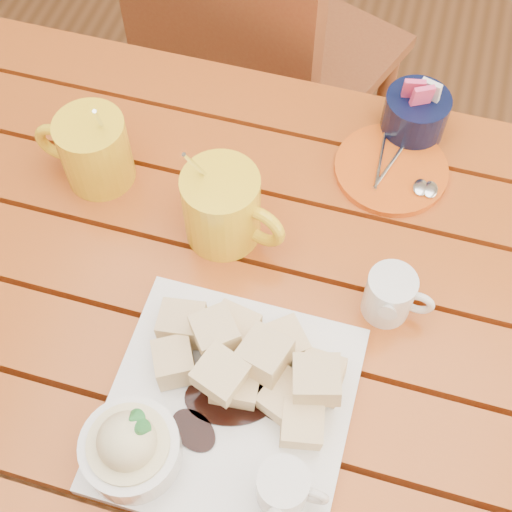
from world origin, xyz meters
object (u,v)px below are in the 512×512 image
(dessert_plate, at_px, (213,409))
(chair_far, at_px, (252,56))
(coffee_mug_right, at_px, (224,207))
(table, at_px, (237,333))
(coffee_mug_left, at_px, (93,150))
(orange_saucer, at_px, (392,169))

(dessert_plate, bearing_deg, chair_far, 103.24)
(coffee_mug_right, bearing_deg, chair_far, 117.25)
(table, xyz_separation_m, coffee_mug_right, (-0.04, 0.09, 0.17))
(dessert_plate, height_order, coffee_mug_left, coffee_mug_left)
(table, relative_size, dessert_plate, 4.28)
(table, height_order, orange_saucer, orange_saucer)
(table, height_order, coffee_mug_left, coffee_mug_left)
(coffee_mug_left, relative_size, orange_saucer, 0.99)
(orange_saucer, bearing_deg, dessert_plate, -107.77)
(dessert_plate, bearing_deg, coffee_mug_left, 131.97)
(table, xyz_separation_m, chair_far, (-0.17, 0.65, -0.12))
(coffee_mug_left, height_order, orange_saucer, coffee_mug_left)
(dessert_plate, bearing_deg, coffee_mug_right, 104.52)
(dessert_plate, distance_m, chair_far, 0.87)
(chair_far, bearing_deg, orange_saucer, 149.77)
(coffee_mug_left, bearing_deg, dessert_plate, -48.11)
(dessert_plate, xyz_separation_m, chair_far, (-0.19, 0.81, -0.26))
(dessert_plate, relative_size, chair_far, 0.30)
(coffee_mug_right, height_order, chair_far, chair_far)
(table, bearing_deg, dessert_plate, -81.74)
(coffee_mug_right, relative_size, chair_far, 0.18)
(orange_saucer, bearing_deg, coffee_mug_left, -163.42)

